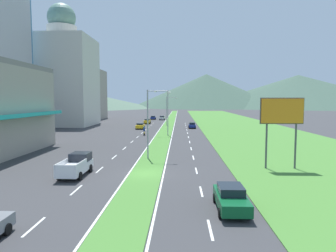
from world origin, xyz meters
TOP-DOWN VIEW (x-y plane):
  - ground_plane at (0.00, 0.00)m, footprint 600.00×600.00m
  - grass_median at (0.00, 60.00)m, footprint 3.20×240.00m
  - grass_verge_right at (20.60, 60.00)m, footprint 24.00×240.00m
  - lane_dash_left_1 at (-5.10, -12.79)m, footprint 0.16×2.80m
  - lane_dash_left_2 at (-5.10, -5.58)m, footprint 0.16×2.80m
  - lane_dash_left_3 at (-5.10, 1.63)m, footprint 0.16×2.80m
  - lane_dash_left_4 at (-5.10, 8.84)m, footprint 0.16×2.80m
  - lane_dash_left_5 at (-5.10, 16.05)m, footprint 0.16×2.80m
  - lane_dash_left_6 at (-5.10, 23.26)m, footprint 0.16×2.80m
  - lane_dash_left_7 at (-5.10, 30.47)m, footprint 0.16×2.80m
  - lane_dash_left_8 at (-5.10, 37.69)m, footprint 0.16×2.80m
  - lane_dash_left_9 at (-5.10, 44.90)m, footprint 0.16×2.80m
  - lane_dash_left_10 at (-5.10, 52.11)m, footprint 0.16×2.80m
  - lane_dash_left_11 at (-5.10, 59.32)m, footprint 0.16×2.80m
  - lane_dash_left_12 at (-5.10, 66.53)m, footprint 0.16×2.80m
  - lane_dash_right_1 at (5.10, -12.79)m, footprint 0.16×2.80m
  - lane_dash_right_2 at (5.10, -5.58)m, footprint 0.16×2.80m
  - lane_dash_right_3 at (5.10, 1.63)m, footprint 0.16×2.80m
  - lane_dash_right_4 at (5.10, 8.84)m, footprint 0.16×2.80m
  - lane_dash_right_5 at (5.10, 16.05)m, footprint 0.16×2.80m
  - lane_dash_right_6 at (5.10, 23.26)m, footprint 0.16×2.80m
  - lane_dash_right_7 at (5.10, 30.47)m, footprint 0.16×2.80m
  - lane_dash_right_8 at (5.10, 37.69)m, footprint 0.16×2.80m
  - lane_dash_right_9 at (5.10, 44.90)m, footprint 0.16×2.80m
  - lane_dash_right_10 at (5.10, 52.11)m, footprint 0.16×2.80m
  - lane_dash_right_11 at (5.10, 59.32)m, footprint 0.16×2.80m
  - lane_dash_right_12 at (5.10, 66.53)m, footprint 0.16×2.80m
  - edge_line_median_left at (-1.75, 60.00)m, footprint 0.16×240.00m
  - edge_line_median_right at (1.75, 60.00)m, footprint 0.16×240.00m
  - domed_building at (-30.52, 57.96)m, footprint 16.96×16.96m
  - midrise_colored at (-33.18, 88.38)m, footprint 13.13×13.13m
  - hill_far_left at (-112.54, 249.17)m, footprint 186.19×186.19m
  - hill_far_center at (30.59, 284.87)m, footprint 155.12×155.12m
  - hill_far_right at (124.84, 288.44)m, footprint 211.09×211.09m
  - street_lamp_near at (-0.29, 7.93)m, footprint 3.00×0.28m
  - street_lamp_mid at (0.58, 32.78)m, footprint 2.95×0.28m
  - street_lamp_far at (-0.08, 57.64)m, footprint 3.23×0.28m
  - billboard_roadside at (14.12, 2.79)m, footprint 4.58×0.28m
  - car_1 at (-6.75, 47.21)m, footprint 2.04×4.18m
  - car_2 at (6.80, -9.57)m, footprint 2.03×4.75m
  - car_3 at (-3.26, 83.38)m, footprint 2.04×4.36m
  - car_4 at (-6.75, 85.08)m, footprint 1.90×4.30m
  - car_5 at (6.60, 49.84)m, footprint 1.87×4.09m
  - car_6 at (-6.81, 64.60)m, footprint 1.93×4.59m
  - pickup_truck_0 at (-6.76, -0.67)m, footprint 2.18×5.40m
  - motorcycle_rider at (-4.06, 33.18)m, footprint 0.36×2.00m

SIDE VIEW (x-z plane):
  - ground_plane at x=0.00m, z-range 0.00..0.00m
  - lane_dash_left_1 at x=-5.10m, z-range 0.00..0.01m
  - lane_dash_left_2 at x=-5.10m, z-range 0.00..0.01m
  - lane_dash_left_3 at x=-5.10m, z-range 0.00..0.01m
  - lane_dash_left_4 at x=-5.10m, z-range 0.00..0.01m
  - lane_dash_left_5 at x=-5.10m, z-range 0.00..0.01m
  - lane_dash_left_6 at x=-5.10m, z-range 0.00..0.01m
  - lane_dash_left_7 at x=-5.10m, z-range 0.00..0.01m
  - lane_dash_left_8 at x=-5.10m, z-range 0.00..0.01m
  - lane_dash_left_9 at x=-5.10m, z-range 0.00..0.01m
  - lane_dash_left_10 at x=-5.10m, z-range 0.00..0.01m
  - lane_dash_left_11 at x=-5.10m, z-range 0.00..0.01m
  - lane_dash_left_12 at x=-5.10m, z-range 0.00..0.01m
  - lane_dash_right_1 at x=5.10m, z-range 0.00..0.01m
  - lane_dash_right_2 at x=5.10m, z-range 0.00..0.01m
  - lane_dash_right_3 at x=5.10m, z-range 0.00..0.01m
  - lane_dash_right_4 at x=5.10m, z-range 0.00..0.01m
  - lane_dash_right_5 at x=5.10m, z-range 0.00..0.01m
  - lane_dash_right_6 at x=5.10m, z-range 0.00..0.01m
  - lane_dash_right_7 at x=5.10m, z-range 0.00..0.01m
  - lane_dash_right_8 at x=5.10m, z-range 0.00..0.01m
  - lane_dash_right_9 at x=5.10m, z-range 0.00..0.01m
  - lane_dash_right_10 at x=5.10m, z-range 0.00..0.01m
  - lane_dash_right_11 at x=5.10m, z-range 0.00..0.01m
  - lane_dash_right_12 at x=5.10m, z-range 0.00..0.01m
  - edge_line_median_left at x=-1.75m, z-range 0.00..0.01m
  - edge_line_median_right at x=1.75m, z-range 0.00..0.01m
  - grass_median at x=0.00m, z-range 0.00..0.06m
  - grass_verge_right at x=20.60m, z-range 0.00..0.06m
  - car_4 at x=-6.75m, z-range 0.03..1.43m
  - motorcycle_rider at x=-4.06m, z-range -0.15..1.65m
  - car_5 at x=6.60m, z-range 0.01..1.51m
  - car_6 at x=-6.81m, z-range 0.03..1.51m
  - car_1 at x=-6.75m, z-range 0.02..1.52m
  - car_3 at x=-3.26m, z-range 0.02..1.55m
  - car_2 at x=6.80m, z-range 0.01..1.62m
  - pickup_truck_0 at x=-6.76m, z-range -0.02..1.98m
  - street_lamp_far at x=-0.08m, z-range 0.71..8.99m
  - street_lamp_near at x=-0.29m, z-range 0.69..9.32m
  - street_lamp_mid at x=0.58m, z-range 0.70..10.14m
  - billboard_roadside at x=14.12m, z-range 1.95..9.56m
  - midrise_colored at x=-33.18m, z-range 0.00..18.97m
  - hill_far_left at x=-112.54m, z-range 0.00..20.69m
  - domed_building at x=-30.52m, z-range -3.23..31.65m
  - hill_far_right at x=124.84m, z-range 0.00..33.18m
  - hill_far_center at x=30.59m, z-range 0.00..34.01m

